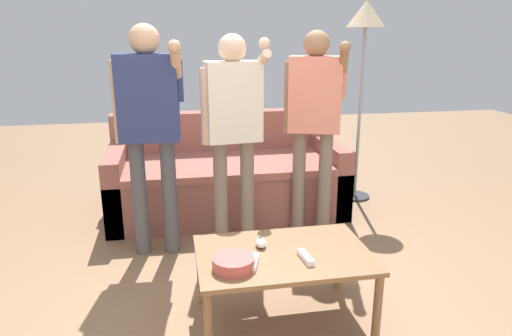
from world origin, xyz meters
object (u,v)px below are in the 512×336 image
object	(u,v)px
couch	(226,178)
player_center	(233,118)
player_right	(314,110)
player_left	(149,116)
game_remote_wand_far	(254,262)
snack_bowl	(233,263)
floor_lamp	(365,30)
game_remote_nunchuk	(261,243)
game_remote_wand_near	(306,257)
coffee_table	(283,261)

from	to	relation	value
couch	player_center	distance (m)	0.99
player_center	player_right	bearing A→B (deg)	12.85
player_left	player_right	size ratio (longest dim) A/B	1.02
player_right	game_remote_wand_far	xyz separation A→B (m)	(-0.68, -1.24, -0.53)
couch	player_center	bearing A→B (deg)	-92.17
snack_bowl	floor_lamp	xyz separation A→B (m)	(1.42, 1.90, 1.09)
game_remote_nunchuk	player_left	size ratio (longest dim) A/B	0.06
game_remote_wand_near	game_remote_nunchuk	bearing A→B (deg)	136.49
snack_bowl	game_remote_wand_near	distance (m)	0.37
game_remote_nunchuk	game_remote_wand_near	world-z (taller)	game_remote_nunchuk
coffee_table	player_left	bearing A→B (deg)	124.98
coffee_table	floor_lamp	size ratio (longest dim) A/B	0.51
couch	game_remote_nunchuk	world-z (taller)	couch
couch	coffee_table	size ratio (longest dim) A/B	2.18
game_remote_wand_far	game_remote_nunchuk	bearing A→B (deg)	69.15
floor_lamp	coffee_table	bearing A→B (deg)	-122.74
couch	game_remote_nunchuk	distance (m)	1.65
coffee_table	player_center	bearing A→B (deg)	96.89
player_left	floor_lamp	bearing A→B (deg)	23.97
game_remote_nunchuk	player_left	bearing A→B (deg)	123.03
couch	player_left	xyz separation A→B (m)	(-0.59, -0.75, 0.70)
player_left	game_remote_nunchuk	bearing A→B (deg)	-56.97
coffee_table	player_center	distance (m)	1.16
snack_bowl	game_remote_wand_far	size ratio (longest dim) A/B	1.33
player_center	game_remote_wand_near	bearing A→B (deg)	-79.07
coffee_table	player_left	size ratio (longest dim) A/B	0.57
game_remote_wand_near	player_left	bearing A→B (deg)	125.74
couch	player_right	distance (m)	1.08
player_left	game_remote_wand_near	size ratio (longest dim) A/B	10.39
snack_bowl	player_center	xyz separation A→B (m)	(0.16, 1.11, 0.51)
game_remote_wand_near	player_center	bearing A→B (deg)	100.93
player_center	player_left	bearing A→B (deg)	-177.93
player_right	game_remote_wand_near	world-z (taller)	player_right
player_right	player_center	bearing A→B (deg)	-167.15
couch	coffee_table	distance (m)	1.73
couch	game_remote_wand_far	distance (m)	1.84
coffee_table	player_center	xyz separation A→B (m)	(-0.12, 0.99, 0.59)
snack_bowl	game_remote_nunchuk	bearing A→B (deg)	49.43
floor_lamp	player_right	bearing A→B (deg)	-134.62
coffee_table	game_remote_wand_near	bearing A→B (deg)	-47.57
game_remote_wand_near	game_remote_wand_far	bearing A→B (deg)	-179.06
couch	game_remote_wand_near	xyz separation A→B (m)	(0.18, -1.82, 0.14)
game_remote_nunchuk	floor_lamp	distance (m)	2.37
snack_bowl	player_right	xyz separation A→B (m)	(0.78, 1.25, 0.52)
coffee_table	game_remote_nunchuk	size ratio (longest dim) A/B	10.26
couch	game_remote_nunchuk	size ratio (longest dim) A/B	22.33
couch	game_remote_wand_near	size ratio (longest dim) A/B	12.99
player_right	game_remote_wand_far	world-z (taller)	player_right
player_left	snack_bowl	bearing A→B (deg)	-69.80
floor_lamp	player_center	xyz separation A→B (m)	(-1.27, -0.79, -0.58)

